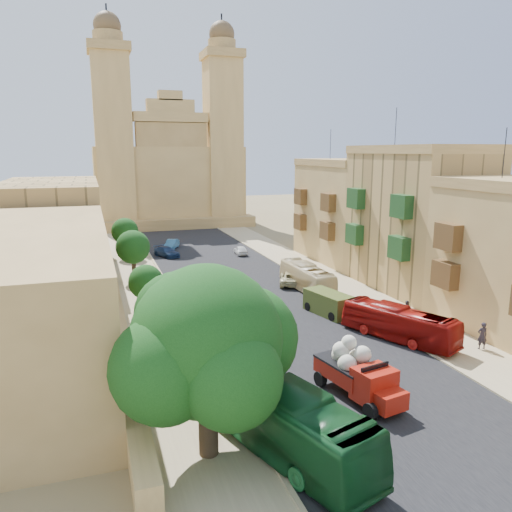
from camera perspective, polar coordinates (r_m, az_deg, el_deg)
ground at (r=24.67m, az=20.83°, el=-21.39°), size 260.00×260.00×0.00m
road_surface at (r=49.46m, az=-1.46°, el=-3.63°), size 14.00×140.00×0.01m
sidewalk_east at (r=52.89m, az=8.45°, el=-2.72°), size 5.00×140.00×0.01m
sidewalk_west at (r=47.69m, az=-12.48°, el=-4.50°), size 5.00×140.00×0.01m
kerb_east at (r=51.83m, az=5.98°, el=-2.90°), size 0.25×140.00×0.12m
kerb_west at (r=47.96m, az=-9.51°, el=-4.22°), size 0.25×140.00×0.12m
townhouse_c at (r=50.73m, az=17.79°, el=4.16°), size 9.00×14.00×17.40m
townhouse_d at (r=62.59m, az=10.22°, el=5.21°), size 9.00×14.00×15.90m
west_wall at (r=37.72m, az=-15.49°, el=-7.64°), size 1.00×40.00×1.80m
west_building_low at (r=35.07m, az=-24.63°, el=-4.14°), size 10.00×28.00×8.40m
west_building_mid at (r=60.33m, az=-22.18°, el=3.17°), size 10.00×22.00×10.00m
church at (r=95.31m, az=-10.13°, el=9.47°), size 28.00×22.50×36.30m
ficus_tree at (r=21.68m, az=-5.47°, el=-10.16°), size 8.64×7.95×8.64m
street_tree_a at (r=29.76m, az=-9.98°, el=-8.79°), size 2.74×2.74×4.21m
street_tree_b at (r=41.12m, az=-12.47°, el=-2.95°), size 2.82×2.82×4.34m
street_tree_c at (r=52.65m, az=-13.89°, el=0.98°), size 3.48×3.48×5.35m
street_tree_d at (r=64.48m, az=-14.76°, el=2.74°), size 3.32×3.32×5.10m
red_truck at (r=28.35m, az=11.62°, el=-12.91°), size 3.18×5.93×3.30m
olive_pickup at (r=41.82m, az=8.28°, el=-5.39°), size 2.92×4.77×1.84m
bus_green_north at (r=23.74m, az=2.08°, el=-17.47°), size 6.14×11.70×3.19m
bus_red_east at (r=37.22m, az=16.04°, el=-7.44°), size 5.41×8.75×2.42m
bus_cream_east at (r=48.61m, az=5.81°, el=-2.44°), size 2.20×9.00×2.50m
car_blue_a at (r=39.00m, az=-0.17°, el=-6.85°), size 1.91×4.19×1.39m
car_white_a at (r=44.45m, az=-5.48°, el=-4.76°), size 2.23×3.44×1.07m
car_cream at (r=50.71m, az=4.02°, el=-2.49°), size 3.88×5.25×1.33m
car_dkblue at (r=64.74m, az=-10.17°, el=0.47°), size 3.33×4.67×1.26m
car_white_b at (r=65.09m, az=-1.77°, el=0.67°), size 1.61×3.49×1.16m
car_blue_b at (r=69.98m, az=-9.61°, el=1.34°), size 2.70×4.03×1.26m
pedestrian_a at (r=37.55m, az=24.44°, el=-8.30°), size 0.77×0.58×1.91m
pedestrian_c at (r=40.90m, az=16.82°, el=-6.14°), size 0.69×1.16×1.86m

